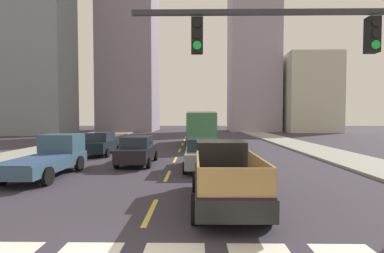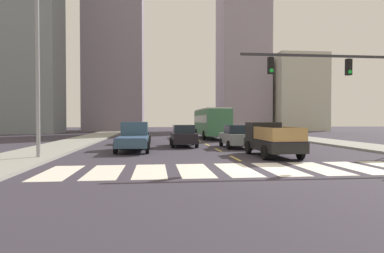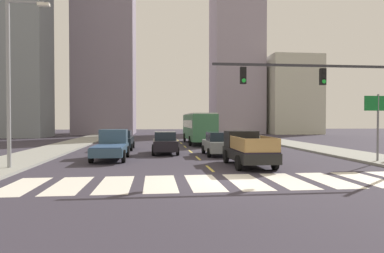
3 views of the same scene
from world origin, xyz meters
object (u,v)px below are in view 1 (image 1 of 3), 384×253
Objects in this scene: city_bus at (201,126)px; sedan_far at (202,154)px; pickup_dark at (50,157)px; sedan_near_left at (138,150)px; pickup_stakebed at (224,174)px; sedan_mid at (101,143)px.

city_bus is 12.39m from sedan_far.
pickup_dark is at bearing -167.83° from sedan_far.
city_bus is 2.45× the size of sedan_near_left.
pickup_stakebed is 8.47m from sedan_near_left.
pickup_stakebed is 1.00× the size of pickup_dark.
pickup_stakebed is at bearing -51.48° from sedan_mid.
city_bus is 10.34m from sedan_mid.
sedan_mid is 1.00× the size of sedan_far.
sedan_mid is (-7.70, -6.81, -1.09)m from city_bus.
sedan_near_left is 4.20m from sedan_far.
pickup_dark is at bearing -87.96° from sedan_mid.
sedan_far is at bearing -92.46° from city_bus.
sedan_near_left is at bearing 39.89° from pickup_dark.
sedan_far is at bearing -23.23° from sedan_near_left.
pickup_dark reaches higher than sedan_near_left.
city_bus is at bearing 89.77° from sedan_far.
city_bus is 2.45× the size of sedan_mid.
sedan_near_left is at bearing -45.14° from sedan_mid.
sedan_near_left is at bearing 158.73° from sedan_far.
sedan_mid and sedan_near_left have the same top height.
sedan_far is at bearing -33.91° from sedan_mid.
city_bus is (7.72, 13.92, 1.03)m from pickup_dark.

